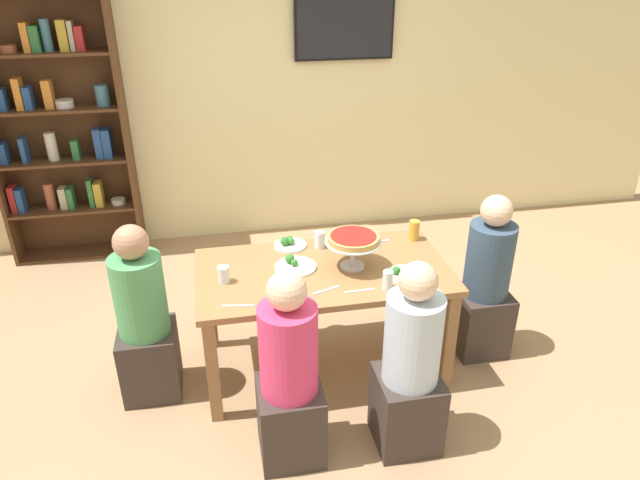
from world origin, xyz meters
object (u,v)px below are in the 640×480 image
object	(u,v)px
diner_near_left	(289,382)
cutlery_fork_near	(326,290)
diner_near_right	(410,371)
water_glass_clear_spare	(224,275)
diner_head_west	(145,325)
dining_table	(323,282)
cutlery_knife_far	(360,291)
beer_glass_amber_tall	(414,230)
cutlery_knife_near	(377,242)
salad_plate_far_diner	(405,274)
diner_head_east	(485,288)
cutlery_fork_far	(238,306)
water_glass_clear_near	(320,240)
salad_plate_spare	(289,243)
bookshelf	(59,131)
salad_plate_near_diner	(295,265)
television	(344,27)
deep_dish_pizza_stand	(353,241)
water_glass_clear_far	(388,280)

from	to	relation	value
diner_near_left	cutlery_fork_near	distance (m)	0.59
diner_near_right	water_glass_clear_spare	bearing A→B (deg)	53.02
diner_head_west	water_glass_clear_spare	distance (m)	0.57
diner_near_right	diner_near_left	xyz separation A→B (m)	(-0.64, 0.04, 0.00)
dining_table	diner_head_west	world-z (taller)	diner_head_west
cutlery_knife_far	dining_table	bearing A→B (deg)	116.54
beer_glass_amber_tall	cutlery_knife_near	xyz separation A→B (m)	(-0.25, 0.01, -0.07)
salad_plate_far_diner	diner_head_east	bearing A→B (deg)	13.97
diner_head_east	cutlery_knife_near	xyz separation A→B (m)	(-0.66, 0.31, 0.25)
water_glass_clear_spare	cutlery_fork_far	xyz separation A→B (m)	(0.06, -0.27, -0.05)
water_glass_clear_near	cutlery_knife_far	xyz separation A→B (m)	(0.12, -0.58, -0.05)
diner_head_east	salad_plate_spare	distance (m)	1.33
diner_head_east	cutlery_fork_near	bearing A→B (deg)	11.04
water_glass_clear_spare	salad_plate_spare	bearing A→B (deg)	40.33
bookshelf	water_glass_clear_spare	xyz separation A→B (m)	(1.24, -2.05, -0.35)
salad_plate_near_diner	beer_glass_amber_tall	world-z (taller)	beer_glass_amber_tall
television	salad_plate_far_diner	world-z (taller)	television
diner_near_right	cutlery_fork_near	xyz separation A→B (m)	(-0.35, 0.49, 0.25)
deep_dish_pizza_stand	dining_table	bearing A→B (deg)	177.17
diner_head_west	cutlery_fork_far	world-z (taller)	diner_head_west
deep_dish_pizza_stand	cutlery_fork_far	size ratio (longest dim) A/B	1.92
salad_plate_near_diner	salad_plate_far_diner	distance (m)	0.67
diner_near_left	diner_head_west	xyz separation A→B (m)	(-0.77, 0.67, 0.00)
dining_table	water_glass_clear_far	xyz separation A→B (m)	(0.32, -0.29, 0.15)
diner_near_right	diner_head_west	world-z (taller)	same
deep_dish_pizza_stand	salad_plate_far_diner	world-z (taller)	deep_dish_pizza_stand
diner_near_left	salad_plate_far_diner	xyz separation A→B (m)	(0.78, 0.51, 0.27)
bookshelf	deep_dish_pizza_stand	distance (m)	2.88
dining_table	diner_head_west	distance (m)	1.11
diner_head_west	bookshelf	bearing A→B (deg)	110.25
cutlery_fork_far	cutlery_knife_far	bearing A→B (deg)	11.08
bookshelf	television	world-z (taller)	bookshelf
salad_plate_near_diner	water_glass_clear_near	size ratio (longest dim) A/B	2.29
bookshelf	diner_head_west	world-z (taller)	bookshelf
diner_near_right	salad_plate_near_diner	bearing A→B (deg)	31.86
water_glass_clear_far	cutlery_fork_near	bearing A→B (deg)	172.59
diner_head_west	diner_head_east	bearing A→B (deg)	0.01
cutlery_knife_near	deep_dish_pizza_stand	bearing A→B (deg)	41.65
beer_glass_amber_tall	salad_plate_spare	bearing A→B (deg)	175.63
cutlery_knife_near	diner_near_left	bearing A→B (deg)	44.37
water_glass_clear_near	diner_near_left	bearing A→B (deg)	-109.88
dining_table	water_glass_clear_spare	distance (m)	0.62
dining_table	salad_plate_near_diner	xyz separation A→B (m)	(-0.17, 0.05, 0.11)
diner_near_left	salad_plate_spare	bearing A→B (deg)	-8.80
salad_plate_near_diner	beer_glass_amber_tall	size ratio (longest dim) A/B	1.88
diner_head_east	cutlery_fork_far	xyz separation A→B (m)	(-1.64, -0.28, 0.25)
diner_near_right	cutlery_fork_far	world-z (taller)	diner_near_right
diner_head_east	cutlery_fork_far	world-z (taller)	diner_head_east
bookshelf	cutlery_knife_far	xyz separation A→B (m)	(2.00, -2.31, -0.40)
salad_plate_near_diner	cutlery_knife_far	size ratio (longest dim) A/B	1.43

